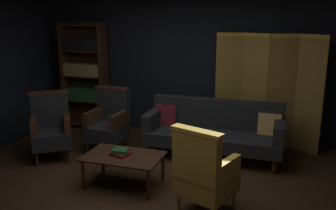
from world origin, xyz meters
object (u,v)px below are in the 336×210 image
at_px(bookshelf, 85,73).
at_px(armchair_wing_left, 51,128).
at_px(coffee_table, 124,159).
at_px(book_red_leather, 121,154).
at_px(velvet_couch, 214,129).
at_px(book_green_cloth, 121,151).
at_px(armchair_gilt_accent, 204,173).
at_px(armchair_wing_right, 109,122).
at_px(folding_screen, 268,90).

relative_size(bookshelf, armchair_wing_left, 1.97).
distance_m(coffee_table, book_red_leather, 0.08).
xyz_separation_m(velvet_couch, book_green_cloth, (-0.96, -1.39, 0.03)).
height_order(coffee_table, armchair_gilt_accent, armchair_gilt_accent).
bearing_deg(armchair_gilt_accent, book_red_leather, 163.78).
xyz_separation_m(bookshelf, book_red_leather, (1.74, -2.13, -0.64)).
height_order(bookshelf, book_green_cloth, bookshelf).
bearing_deg(armchair_wing_right, folding_screen, 22.31).
bearing_deg(armchair_wing_left, velvet_couch, 19.77).
bearing_deg(book_green_cloth, coffee_table, 9.03).
bearing_deg(book_green_cloth, armchair_gilt_accent, -16.22).
xyz_separation_m(bookshelf, armchair_gilt_accent, (2.93, -2.47, -0.59)).
relative_size(armchair_gilt_accent, book_red_leather, 4.65).
xyz_separation_m(velvet_couch, book_red_leather, (-0.96, -1.39, -0.01)).
bearing_deg(velvet_couch, folding_screen, 43.36).
relative_size(velvet_couch, book_green_cloth, 10.79).
distance_m(armchair_wing_right, book_red_leather, 1.31).
bearing_deg(velvet_couch, armchair_wing_right, -169.97).
xyz_separation_m(coffee_table, armchair_wing_left, (-1.46, 0.52, 0.12)).
height_order(bookshelf, armchair_gilt_accent, bookshelf).
bearing_deg(bookshelf, book_red_leather, -50.68).
xyz_separation_m(book_red_leather, book_green_cloth, (0.00, -0.00, 0.04)).
bearing_deg(bookshelf, armchair_gilt_accent, -40.18).
bearing_deg(velvet_couch, armchair_wing_left, -160.23).
height_order(velvet_couch, armchair_wing_right, armchair_wing_right).
xyz_separation_m(bookshelf, coffee_table, (1.78, -2.12, -0.71)).
bearing_deg(armchair_wing_left, armchair_wing_right, 38.64).
bearing_deg(armchair_wing_right, book_red_leather, -56.18).
xyz_separation_m(armchair_gilt_accent, armchair_wing_left, (-2.61, 0.87, 0.00)).
bearing_deg(armchair_wing_right, velvet_couch, 10.03).
distance_m(armchair_wing_left, book_green_cloth, 1.52).
bearing_deg(book_green_cloth, folding_screen, 50.83).
bearing_deg(folding_screen, book_green_cloth, -129.17).
relative_size(folding_screen, armchair_gilt_accent, 1.83).
distance_m(bookshelf, coffee_table, 2.86).
relative_size(folding_screen, velvet_couch, 0.90).
xyz_separation_m(armchair_wing_right, book_green_cloth, (0.73, -1.09, -0.01)).
distance_m(armchair_wing_left, book_red_leather, 1.52).
height_order(velvet_couch, book_green_cloth, velvet_couch).
distance_m(bookshelf, armchair_gilt_accent, 3.87).
relative_size(coffee_table, book_green_cloth, 5.09).
bearing_deg(velvet_couch, bookshelf, 164.67).
bearing_deg(book_green_cloth, armchair_wing_right, 123.82).
bearing_deg(coffee_table, bookshelf, 129.98).
distance_m(folding_screen, armchair_gilt_accent, 2.53).
bearing_deg(coffee_table, armchair_wing_left, 160.38).
xyz_separation_m(armchair_wing_left, armchair_wing_right, (0.70, 0.56, 0.00)).
xyz_separation_m(armchair_wing_left, book_green_cloth, (1.43, -0.53, -0.01)).
height_order(armchair_gilt_accent, armchair_wing_right, same).
bearing_deg(bookshelf, velvet_couch, -15.33).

